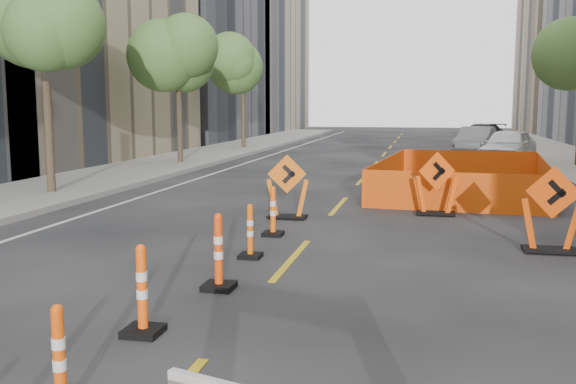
% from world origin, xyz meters
% --- Properties ---
extents(ground_plane, '(140.00, 140.00, 0.00)m').
position_xyz_m(ground_plane, '(0.00, 0.00, 0.00)').
color(ground_plane, black).
extents(sidewalk_left, '(4.00, 90.00, 0.15)m').
position_xyz_m(sidewalk_left, '(-9.00, 12.00, 0.07)').
color(sidewalk_left, gray).
rests_on(sidewalk_left, ground).
extents(bld_left_d, '(12.00, 16.00, 14.00)m').
position_xyz_m(bld_left_d, '(-17.00, 39.20, 7.00)').
color(bld_left_d, '#4C4C51').
rests_on(bld_left_d, ground).
extents(bld_left_e, '(12.00, 20.00, 20.00)m').
position_xyz_m(bld_left_e, '(-17.00, 55.60, 10.00)').
color(bld_left_e, gray).
rests_on(bld_left_e, ground).
extents(tree_l_b, '(2.80, 2.80, 5.95)m').
position_xyz_m(tree_l_b, '(-8.40, 10.00, 4.53)').
color(tree_l_b, '#382B1E').
rests_on(tree_l_b, ground).
extents(tree_l_c, '(2.80, 2.80, 5.95)m').
position_xyz_m(tree_l_c, '(-8.40, 20.00, 4.53)').
color(tree_l_c, '#382B1E').
rests_on(tree_l_c, ground).
extents(tree_l_d, '(2.80, 2.80, 5.95)m').
position_xyz_m(tree_l_d, '(-8.40, 30.00, 4.53)').
color(tree_l_d, '#382B1E').
rests_on(tree_l_d, ground).
extents(channelizer_2, '(0.39, 0.39, 0.98)m').
position_xyz_m(channelizer_2, '(-0.80, -1.88, 0.49)').
color(channelizer_2, '#E04A09').
rests_on(channelizer_2, ground).
extents(channelizer_3, '(0.42, 0.42, 1.07)m').
position_xyz_m(channelizer_3, '(-0.94, 0.06, 0.54)').
color(channelizer_3, '#FF510A').
rests_on(channelizer_3, ground).
extents(channelizer_4, '(0.44, 0.44, 1.12)m').
position_xyz_m(channelizer_4, '(-0.66, 2.01, 0.56)').
color(channelizer_4, '#EA3F09').
rests_on(channelizer_4, ground).
extents(channelizer_5, '(0.38, 0.38, 0.95)m').
position_xyz_m(channelizer_5, '(-0.73, 3.95, 0.48)').
color(channelizer_5, '#E45709').
rests_on(channelizer_5, ground).
extents(channelizer_6, '(0.40, 0.40, 1.02)m').
position_xyz_m(channelizer_6, '(-0.79, 5.89, 0.51)').
color(channelizer_6, '#FF570A').
rests_on(channelizer_6, ground).
extents(chevron_sign_left, '(1.13, 0.86, 1.51)m').
position_xyz_m(chevron_sign_left, '(-0.93, 7.91, 0.75)').
color(chevron_sign_left, '#DF5D09').
rests_on(chevron_sign_left, ground).
extents(chevron_sign_center, '(1.18, 0.97, 1.54)m').
position_xyz_m(chevron_sign_center, '(2.48, 9.11, 0.77)').
color(chevron_sign_center, '#F74D0A').
rests_on(chevron_sign_center, ground).
extents(chevron_sign_right, '(1.20, 0.95, 1.57)m').
position_xyz_m(chevron_sign_right, '(4.45, 5.50, 0.79)').
color(chevron_sign_right, '#D74209').
rests_on(chevron_sign_right, ground).
extents(safety_fence, '(5.39, 8.34, 0.99)m').
position_xyz_m(safety_fence, '(3.34, 13.59, 0.50)').
color(safety_fence, '#FF590D').
rests_on(safety_fence, ground).
extents(parked_car_near, '(3.27, 5.08, 1.61)m').
position_xyz_m(parked_car_near, '(5.76, 23.22, 0.80)').
color(parked_car_near, white).
rests_on(parked_car_near, ground).
extents(parked_car_mid, '(2.63, 4.78, 1.49)m').
position_xyz_m(parked_car_mid, '(4.74, 28.44, 0.75)').
color(parked_car_mid, gray).
rests_on(parked_car_mid, ground).
extents(parked_car_far, '(3.75, 5.46, 1.47)m').
position_xyz_m(parked_car_far, '(5.51, 34.95, 0.73)').
color(parked_car_far, black).
rests_on(parked_car_far, ground).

